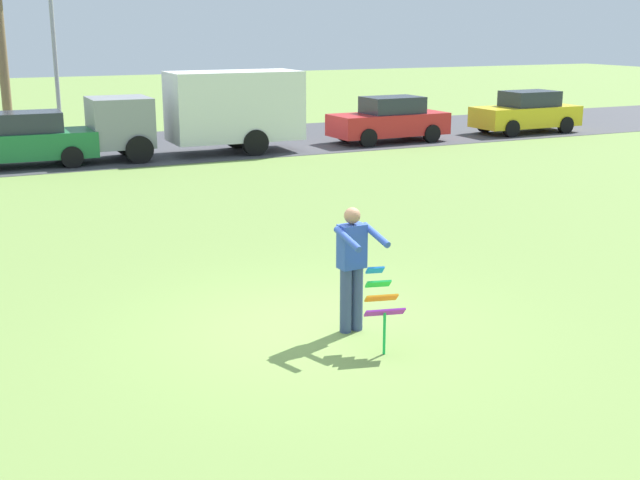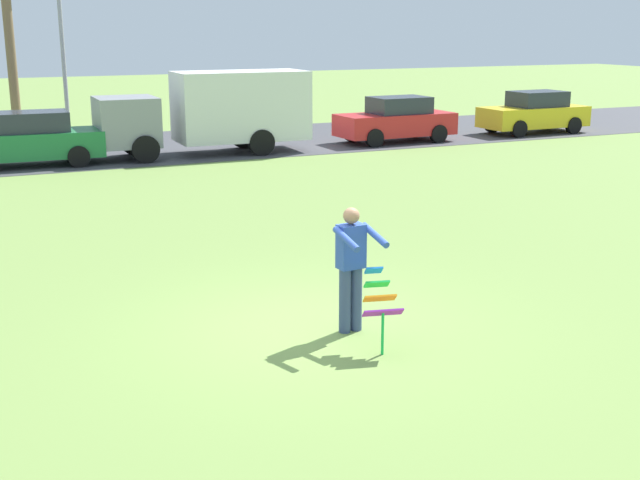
{
  "view_description": "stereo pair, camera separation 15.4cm",
  "coord_description": "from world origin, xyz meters",
  "views": [
    {
      "loc": [
        -4.54,
        -9.77,
        4.07
      ],
      "look_at": [
        0.39,
        0.68,
        1.05
      ],
      "focal_mm": 46.41,
      "sensor_mm": 36.0,
      "label": 1
    },
    {
      "loc": [
        -4.41,
        -9.84,
        4.07
      ],
      "look_at": [
        0.39,
        0.68,
        1.05
      ],
      "focal_mm": 46.41,
      "sensor_mm": 36.0,
      "label": 2
    }
  ],
  "objects": [
    {
      "name": "streetlight_pole",
      "position": [
        0.02,
        23.54,
        4.0
      ],
      "size": [
        0.24,
        1.65,
        7.0
      ],
      "color": "#9E9EA3",
      "rests_on": "ground"
    },
    {
      "name": "parked_car_red",
      "position": [
        10.24,
        15.8,
        0.77
      ],
      "size": [
        4.24,
        1.92,
        1.6
      ],
      "color": "red",
      "rests_on": "ground"
    },
    {
      "name": "parked_car_green",
      "position": [
        -2.12,
        15.8,
        0.77
      ],
      "size": [
        4.26,
        1.95,
        1.6
      ],
      "color": "#1E7238",
      "rests_on": "ground"
    },
    {
      "name": "person_kite_flyer",
      "position": [
        0.39,
        -0.34,
        0.95
      ],
      "size": [
        0.57,
        0.68,
        1.73
      ],
      "color": "#384772",
      "rests_on": "ground"
    },
    {
      "name": "parked_truck_grey_van",
      "position": [
        3.62,
        15.8,
        1.41
      ],
      "size": [
        6.73,
        2.19,
        2.62
      ],
      "color": "gray",
      "rests_on": "ground"
    },
    {
      "name": "kite_held",
      "position": [
        0.42,
        -1.08,
        0.68
      ],
      "size": [
        0.53,
        0.7,
        1.03
      ],
      "color": "blue",
      "rests_on": "ground"
    },
    {
      "name": "ground_plane",
      "position": [
        0.0,
        0.0,
        0.0
      ],
      "size": [
        120.0,
        120.0,
        0.0
      ],
      "primitive_type": "plane",
      "color": "olive"
    },
    {
      "name": "road_strip",
      "position": [
        0.0,
        18.2,
        0.01
      ],
      "size": [
        120.0,
        8.0,
        0.01
      ],
      "primitive_type": "cube",
      "color": "#424247",
      "rests_on": "ground"
    },
    {
      "name": "parked_car_yellow",
      "position": [
        16.33,
        15.8,
        0.77
      ],
      "size": [
        4.22,
        1.88,
        1.6
      ],
      "color": "yellow",
      "rests_on": "ground"
    }
  ]
}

